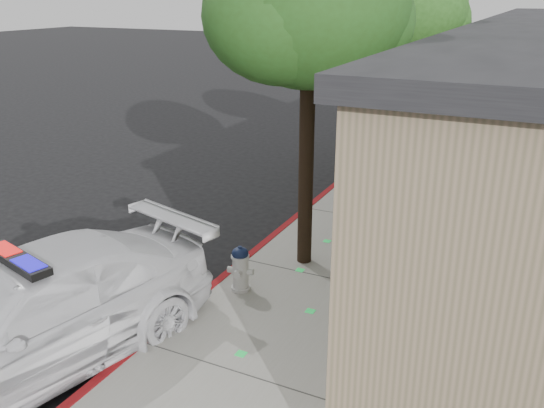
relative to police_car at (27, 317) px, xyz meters
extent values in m
plane|color=black|center=(1.07, 0.94, -0.79)|extent=(120.00, 120.00, 0.00)
cube|color=gray|center=(2.67, 3.94, -0.71)|extent=(3.20, 60.00, 0.15)
cube|color=maroon|center=(1.13, 3.94, -0.71)|extent=(0.14, 60.00, 0.16)
cube|color=black|center=(4.24, 1.94, 1.16)|extent=(0.08, 1.48, 1.68)
cube|color=black|center=(4.24, 4.94, 1.16)|extent=(0.08, 1.48, 1.68)
cube|color=black|center=(4.24, 7.94, 1.16)|extent=(0.08, 1.48, 1.68)
cube|color=black|center=(4.24, 10.94, 1.16)|extent=(0.08, 1.48, 1.68)
cube|color=black|center=(4.24, 13.94, 1.16)|extent=(0.08, 1.48, 1.68)
cube|color=black|center=(4.24, 16.94, 1.16)|extent=(0.08, 1.48, 1.68)
cube|color=black|center=(4.24, 19.94, 1.16)|extent=(0.08, 1.48, 1.68)
imported|color=white|center=(0.00, 0.00, 0.00)|extent=(3.55, 5.80, 1.57)
cube|color=black|center=(0.00, 0.00, 0.84)|extent=(1.23, 0.59, 0.10)
cube|color=red|center=(-0.31, 0.08, 0.85)|extent=(0.56, 0.37, 0.11)
cube|color=#140CCF|center=(0.31, -0.08, 0.85)|extent=(0.56, 0.37, 0.11)
cylinder|color=silver|center=(1.63, 2.91, -0.61)|extent=(0.33, 0.33, 0.06)
cylinder|color=silver|center=(1.63, 2.91, -0.31)|extent=(0.27, 0.27, 0.53)
cylinder|color=silver|center=(1.63, 2.91, -0.03)|extent=(0.31, 0.31, 0.04)
ellipsoid|color=#0F1939|center=(1.63, 2.91, 0.03)|extent=(0.28, 0.28, 0.21)
cylinder|color=#0F1939|center=(1.63, 2.91, 0.12)|extent=(0.07, 0.07, 0.06)
cylinder|color=silver|center=(1.47, 2.88, -0.29)|extent=(0.13, 0.13, 0.11)
cylinder|color=silver|center=(1.79, 2.95, -0.29)|extent=(0.13, 0.13, 0.11)
cylinder|color=silver|center=(1.66, 2.75, -0.27)|extent=(0.16, 0.14, 0.13)
cylinder|color=black|center=(2.15, 4.39, 1.18)|extent=(0.26, 0.26, 3.64)
ellipsoid|color=#254F18|center=(2.15, 4.39, 3.91)|extent=(3.23, 3.23, 2.75)
ellipsoid|color=#254F18|center=(2.53, 4.84, 3.60)|extent=(2.42, 2.42, 2.06)
ellipsoid|color=#254F18|center=(1.88, 3.96, 3.70)|extent=(2.52, 2.52, 2.15)
cylinder|color=black|center=(2.45, 9.25, 1.10)|extent=(0.24, 0.24, 3.48)
ellipsoid|color=#255119|center=(2.45, 9.25, 3.69)|extent=(2.92, 2.92, 2.48)
ellipsoid|color=#255119|center=(2.78, 9.59, 3.41)|extent=(2.35, 2.35, 2.00)
ellipsoid|color=#255119|center=(2.11, 9.00, 3.50)|extent=(2.26, 2.26, 1.92)
cylinder|color=black|center=(1.78, 10.77, 0.84)|extent=(0.22, 0.22, 2.96)
ellipsoid|color=#1C4B17|center=(1.78, 10.77, 3.08)|extent=(2.54, 2.54, 2.16)
ellipsoid|color=#1C4B17|center=(2.14, 11.05, 2.83)|extent=(1.95, 1.95, 1.65)
ellipsoid|color=#1C4B17|center=(1.60, 10.46, 2.91)|extent=(2.03, 2.03, 1.73)
camera|label=1|loc=(5.84, -4.49, 4.07)|focal=37.76mm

